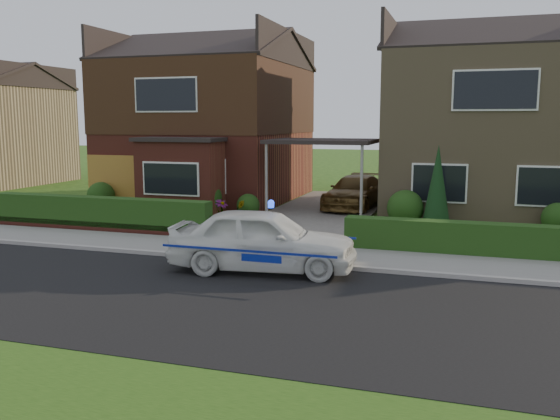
% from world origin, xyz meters
% --- Properties ---
extents(ground, '(120.00, 120.00, 0.00)m').
position_xyz_m(ground, '(0.00, 0.00, 0.00)').
color(ground, '#224612').
rests_on(ground, ground).
extents(road, '(60.00, 6.00, 0.02)m').
position_xyz_m(road, '(0.00, 0.00, 0.00)').
color(road, black).
rests_on(road, ground).
extents(kerb, '(60.00, 0.16, 0.12)m').
position_xyz_m(kerb, '(0.00, 3.05, 0.06)').
color(kerb, '#9E9993').
rests_on(kerb, ground).
extents(sidewalk, '(60.00, 2.00, 0.10)m').
position_xyz_m(sidewalk, '(0.00, 4.10, 0.05)').
color(sidewalk, slate).
rests_on(sidewalk, ground).
extents(driveway, '(3.80, 12.00, 0.12)m').
position_xyz_m(driveway, '(0.00, 11.00, 0.06)').
color(driveway, '#666059').
rests_on(driveway, ground).
extents(house_left, '(7.50, 9.53, 7.25)m').
position_xyz_m(house_left, '(-5.78, 13.90, 3.81)').
color(house_left, maroon).
rests_on(house_left, ground).
extents(house_right, '(7.50, 8.06, 7.25)m').
position_xyz_m(house_right, '(5.80, 13.99, 3.66)').
color(house_right, '#8E7857').
rests_on(house_right, ground).
extents(carport_link, '(3.80, 3.00, 2.77)m').
position_xyz_m(carport_link, '(0.00, 10.95, 2.66)').
color(carport_link, black).
rests_on(carport_link, ground).
extents(garage_door, '(2.20, 0.10, 2.10)m').
position_xyz_m(garage_door, '(-8.25, 9.96, 1.05)').
color(garage_door, olive).
rests_on(garage_door, ground).
extents(dwarf_wall, '(7.70, 0.25, 0.36)m').
position_xyz_m(dwarf_wall, '(-5.80, 5.30, 0.18)').
color(dwarf_wall, maroon).
rests_on(dwarf_wall, ground).
extents(hedge_left, '(7.50, 0.55, 0.90)m').
position_xyz_m(hedge_left, '(-5.80, 5.45, 0.00)').
color(hedge_left, '#1B3912').
rests_on(hedge_left, ground).
extents(hedge_right, '(7.50, 0.55, 0.80)m').
position_xyz_m(hedge_right, '(5.80, 5.35, 0.00)').
color(hedge_right, '#1B3912').
rests_on(hedge_right, ground).
extents(shrub_left_far, '(1.08, 1.08, 1.08)m').
position_xyz_m(shrub_left_far, '(-8.50, 9.50, 0.54)').
color(shrub_left_far, '#1B3912').
rests_on(shrub_left_far, ground).
extents(shrub_left_mid, '(1.32, 1.32, 1.32)m').
position_xyz_m(shrub_left_mid, '(-4.00, 9.30, 0.66)').
color(shrub_left_mid, '#1B3912').
rests_on(shrub_left_mid, ground).
extents(shrub_left_near, '(0.84, 0.84, 0.84)m').
position_xyz_m(shrub_left_near, '(-2.40, 9.60, 0.42)').
color(shrub_left_near, '#1B3912').
rests_on(shrub_left_near, ground).
extents(shrub_right_near, '(1.20, 1.20, 1.20)m').
position_xyz_m(shrub_right_near, '(3.20, 9.40, 0.60)').
color(shrub_right_near, '#1B3912').
rests_on(shrub_right_near, ground).
extents(shrub_right_mid, '(0.96, 0.96, 0.96)m').
position_xyz_m(shrub_right_mid, '(7.80, 9.50, 0.48)').
color(shrub_right_mid, '#1B3912').
rests_on(shrub_right_mid, ground).
extents(conifer_a, '(0.90, 0.90, 2.60)m').
position_xyz_m(conifer_a, '(4.20, 9.20, 1.30)').
color(conifer_a, black).
rests_on(conifer_a, ground).
extents(police_car, '(3.95, 4.47, 1.63)m').
position_xyz_m(police_car, '(0.70, 2.40, 0.73)').
color(police_car, white).
rests_on(police_car, ground).
extents(driveway_car, '(2.13, 4.35, 1.22)m').
position_xyz_m(driveway_car, '(1.00, 12.24, 0.73)').
color(driveway_car, brown).
rests_on(driveway_car, driveway).
extents(potted_plant_a, '(0.44, 0.38, 0.70)m').
position_xyz_m(potted_plant_a, '(-9.00, 7.93, 0.35)').
color(potted_plant_a, gray).
rests_on(potted_plant_a, ground).
extents(potted_plant_b, '(0.47, 0.45, 0.66)m').
position_xyz_m(potted_plant_b, '(-2.50, 9.00, 0.33)').
color(potted_plant_b, gray).
rests_on(potted_plant_b, ground).
extents(potted_plant_c, '(0.64, 0.64, 0.85)m').
position_xyz_m(potted_plant_c, '(-2.58, 7.58, 0.43)').
color(potted_plant_c, gray).
rests_on(potted_plant_c, ground).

